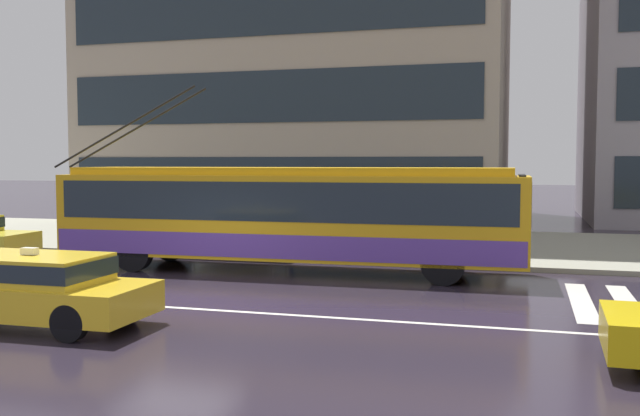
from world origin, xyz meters
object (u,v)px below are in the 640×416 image
Objects in this scene: pedestrian_at_shelter at (443,203)px; pedestrian_approaching_curb at (291,199)px; trolleybus at (288,214)px; bus_shelter at (233,188)px; taxi_oncoming_near at (25,286)px.

pedestrian_at_shelter is 4.93m from pedestrian_approaching_curb.
trolleybus reaches higher than pedestrian_at_shelter.
pedestrian_at_shelter is (3.71, 3.09, 0.17)m from trolleybus.
pedestrian_at_shelter is 0.99× the size of pedestrian_approaching_curb.
bus_shelter is 1.84× the size of pedestrian_approaching_curb.
taxi_oncoming_near is 2.38× the size of pedestrian_approaching_curb.
bus_shelter reaches higher than pedestrian_approaching_curb.
trolleybus is at bearing -46.89° from bus_shelter.
trolleybus is 2.78× the size of taxi_oncoming_near.
trolleybus is 6.61× the size of pedestrian_approaching_curb.
taxi_oncoming_near is at bearing -108.90° from trolleybus.
trolleybus is 6.66× the size of pedestrian_at_shelter.
taxi_oncoming_near is 10.41m from bus_shelter.
pedestrian_at_shelter is at bearing -0.09° from bus_shelter.
bus_shelter is 6.62m from pedestrian_at_shelter.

